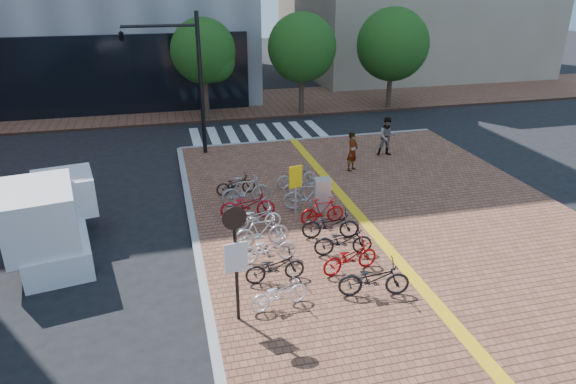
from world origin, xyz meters
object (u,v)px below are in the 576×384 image
object	(u,v)px
bike_9	(350,257)
bike_10	(343,241)
bike_5	(248,205)
pedestrian_b	(387,137)
yellow_sign	(296,181)
bike_13	(309,195)
bike_3	(261,231)
notice_sign	(236,251)
bike_15	(296,177)
bike_11	(330,224)
box_truck	(52,220)
bike_12	(322,211)
bike_1	(275,267)
bike_4	(256,217)
traffic_light_pole	(165,59)
bike_2	(268,248)
bike_6	(246,191)
bike_8	(374,279)
bike_14	(303,185)
bike_7	(236,184)
bike_0	(279,293)
pedestrian_a	(352,152)

from	to	relation	value
bike_9	bike_10	bearing A→B (deg)	-19.37
bike_5	pedestrian_b	distance (m)	9.42
yellow_sign	bike_13	bearing A→B (deg)	29.59
bike_3	notice_sign	world-z (taller)	notice_sign
bike_5	bike_15	distance (m)	3.46
bike_11	box_truck	bearing A→B (deg)	93.20
bike_9	bike_12	world-z (taller)	bike_12
bike_9	bike_12	size ratio (longest dim) A/B	1.13
bike_1	yellow_sign	bearing A→B (deg)	-23.96
bike_1	bike_12	world-z (taller)	bike_12
bike_4	traffic_light_pole	world-z (taller)	traffic_light_pole
bike_2	bike_6	bearing A→B (deg)	-2.24
bike_4	bike_9	size ratio (longest dim) A/B	0.94
bike_8	bike_14	size ratio (longest dim) A/B	1.19
bike_2	bike_10	xyz separation A→B (m)	(2.39, -0.15, 0.01)
bike_5	bike_15	size ratio (longest dim) A/B	1.13
bike_10	notice_sign	world-z (taller)	notice_sign
bike_14	yellow_sign	xyz separation A→B (m)	(-0.74, -1.64, 0.89)
bike_4	notice_sign	distance (m)	5.36
bike_7	bike_15	world-z (taller)	bike_15
bike_3	traffic_light_pole	xyz separation A→B (m)	(-2.37, 10.10, 4.06)
bike_1	box_truck	size ratio (longest dim) A/B	0.37
bike_10	bike_11	distance (m)	1.15
bike_6	bike_12	xyz separation A→B (m)	(2.35, -2.27, -0.09)
bike_2	bike_3	size ratio (longest dim) A/B	0.99
bike_1	bike_9	size ratio (longest dim) A/B	0.96
bike_0	pedestrian_a	world-z (taller)	pedestrian_a
bike_3	bike_10	distance (m)	2.64
bike_3	bike_8	xyz separation A→B (m)	(2.45, -3.44, -0.03)
bike_14	bike_6	bearing A→B (deg)	96.28
bike_11	box_truck	distance (m)	8.88
bike_0	bike_1	distance (m)	1.29
bike_1	bike_12	size ratio (longest dim) A/B	1.08
bike_11	pedestrian_b	bearing A→B (deg)	-23.79
bike_8	pedestrian_a	distance (m)	9.85
pedestrian_b	bike_0	bearing A→B (deg)	-116.80
bike_4	bike_15	bearing A→B (deg)	-31.08
bike_15	bike_10	bearing A→B (deg)	170.41
pedestrian_b	bike_4	bearing A→B (deg)	-131.58
bike_6	bike_9	size ratio (longest dim) A/B	1.05
bike_3	bike_11	xyz separation A→B (m)	(2.34, 0.02, -0.05)
bike_0	bike_11	distance (m)	4.24
bike_5	bike_9	distance (m)	4.91
bike_4	traffic_light_pole	bearing A→B (deg)	19.15
bike_11	bike_14	distance (m)	3.68
notice_sign	bike_12	bearing A→B (deg)	51.80
bike_11	traffic_light_pole	size ratio (longest dim) A/B	0.29
bike_9	bike_15	world-z (taller)	bike_9
bike_8	bike_7	bearing A→B (deg)	28.32
bike_1	bike_5	xyz separation A→B (m)	(-0.04, 4.30, 0.06)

